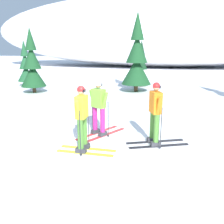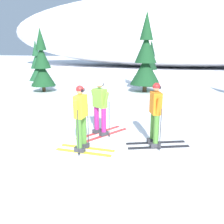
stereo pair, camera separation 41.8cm
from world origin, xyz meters
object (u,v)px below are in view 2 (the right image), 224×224
pine_tree_center_left (42,66)px  skier_orange_jacket (156,113)px  pine_tree_center_right (151,68)px  skier_yellow_jacket (81,117)px  pine_tree_center (146,59)px  pine_tree_far_left (37,67)px  skier_lime_jacket (100,107)px

pine_tree_center_left → skier_orange_jacket: bearing=-43.0°
pine_tree_center_left → pine_tree_center_right: 7.23m
skier_yellow_jacket → pine_tree_center_left: size_ratio=0.47×
skier_yellow_jacket → pine_tree_center: (0.59, 9.20, 1.04)m
pine_tree_center_right → pine_tree_center: bearing=-93.5°
pine_tree_far_left → pine_tree_center: 8.10m
skier_orange_jacket → pine_tree_center_left: 10.15m
skier_orange_jacket → pine_tree_center_right: 10.59m
skier_yellow_jacket → pine_tree_center_right: (0.72, 11.34, 0.38)m
pine_tree_center_left → pine_tree_center_right: bearing=30.1°
pine_tree_far_left → pine_tree_center: bearing=-7.1°
skier_orange_jacket → pine_tree_center_right: (-1.16, 10.52, 0.37)m
skier_yellow_jacket → pine_tree_far_left: 12.62m
skier_yellow_jacket → pine_tree_center: pine_tree_center is taller
pine_tree_far_left → pine_tree_center_left: (1.89, -2.48, 0.29)m
skier_orange_jacket → skier_lime_jacket: bearing=165.4°
skier_yellow_jacket → pine_tree_center_right: bearing=86.3°
pine_tree_far_left → pine_tree_center_left: size_ratio=0.82×
pine_tree_center → pine_tree_center_right: (0.13, 2.14, -0.66)m
skier_orange_jacket → pine_tree_center_left: bearing=137.0°
skier_orange_jacket → pine_tree_center_right: size_ratio=0.57×
skier_yellow_jacket → pine_tree_center: 9.28m
pine_tree_center_right → pine_tree_far_left: bearing=-172.0°
pine_tree_center_left → pine_tree_center: size_ratio=0.81×
skier_lime_jacket → skier_orange_jacket: bearing=-14.6°
skier_orange_jacket → pine_tree_center: bearing=98.7°
skier_yellow_jacket → pine_tree_center_right: pine_tree_center_right is taller
skier_lime_jacket → pine_tree_center_right: (0.59, 10.06, 0.40)m
skier_lime_jacket → pine_tree_far_left: 11.70m
skier_yellow_jacket → skier_orange_jacket: skier_orange_jacket is taller
pine_tree_center_left → pine_tree_center_right: size_ratio=1.22×
pine_tree_center_left → skier_yellow_jacket: bearing=-54.4°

